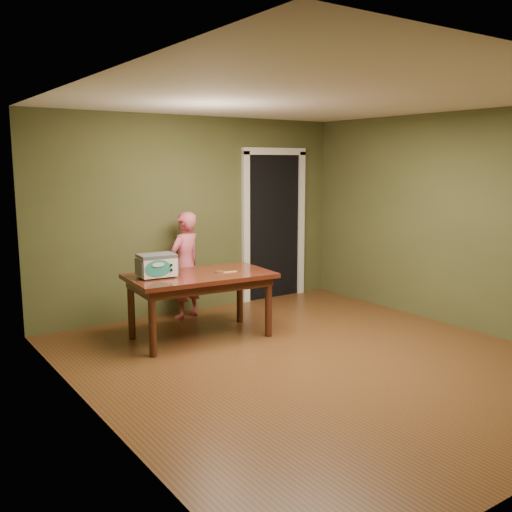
% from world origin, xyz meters
% --- Properties ---
extents(floor, '(5.00, 5.00, 0.00)m').
position_xyz_m(floor, '(0.00, 0.00, 0.00)').
color(floor, brown).
rests_on(floor, ground).
extents(room_shell, '(4.52, 5.02, 2.61)m').
position_xyz_m(room_shell, '(0.00, 0.00, 1.71)').
color(room_shell, '#4C502B').
rests_on(room_shell, ground).
extents(doorway, '(1.10, 0.66, 2.25)m').
position_xyz_m(doorway, '(1.30, 2.78, 1.06)').
color(doorway, black).
rests_on(doorway, ground).
extents(dining_table, '(1.67, 1.03, 0.75)m').
position_xyz_m(dining_table, '(-0.58, 1.34, 0.65)').
color(dining_table, '#3A170D').
rests_on(dining_table, floor).
extents(toy_oven, '(0.44, 0.32, 0.26)m').
position_xyz_m(toy_oven, '(-1.06, 1.44, 0.89)').
color(toy_oven, '#4C4F54').
rests_on(toy_oven, dining_table).
extents(baking_pan, '(0.10, 0.10, 0.02)m').
position_xyz_m(baking_pan, '(-0.37, 1.25, 0.76)').
color(baking_pan, silver).
rests_on(baking_pan, dining_table).
extents(spatula, '(0.18, 0.05, 0.01)m').
position_xyz_m(spatula, '(-0.25, 1.23, 0.75)').
color(spatula, '#D4C25C').
rests_on(spatula, dining_table).
extents(child, '(0.59, 0.49, 1.38)m').
position_xyz_m(child, '(-0.32, 2.20, 0.69)').
color(child, '#C55161').
rests_on(child, floor).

